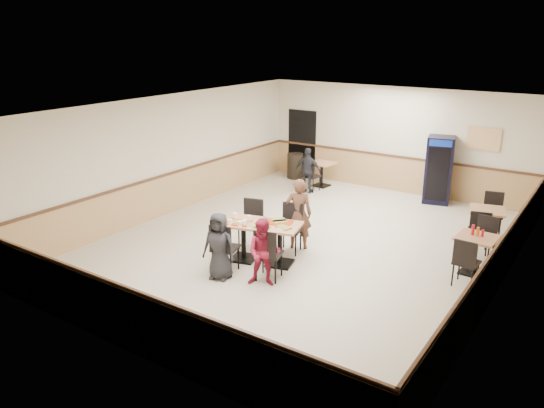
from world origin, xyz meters
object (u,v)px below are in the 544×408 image
Objects in this scene: diner_woman_left at (219,246)px; side_table_far at (486,221)px; diner_man_opposite at (299,214)px; lone_diner at (308,171)px; diner_woman_right at (264,253)px; pepsi_cooler at (439,170)px; main_table at (261,236)px; side_table_near at (475,249)px; back_table at (322,170)px; trash_bin at (295,166)px.

side_table_far is at bearing 36.69° from diner_woman_left.
diner_man_opposite is 1.17× the size of lone_diner.
pepsi_cooler reaches higher than diner_woman_right.
main_table is 1.07m from diner_woman_left.
back_table is (-5.37, 3.66, -0.02)m from side_table_near.
diner_man_opposite is (-0.39, 1.85, 0.13)m from diner_woman_right.
trash_bin is at bearing 100.33° from main_table.
diner_man_opposite reaches higher than lone_diner.
side_table_near is at bearing 21.88° from diner_woman_left.
pepsi_cooler is (3.36, 1.22, 0.25)m from lone_diner.
diner_woman_right is at bearing -70.14° from back_table.
lone_diner reaches higher than side_table_near.
diner_woman_right reaches higher than main_table.
lone_diner is (-1.66, 4.68, 0.11)m from main_table.
diner_woman_left reaches higher than side_table_far.
pepsi_cooler is at bearing 116.34° from side_table_near.
diner_woman_left is at bearing -69.57° from trash_bin.
lone_diner is 0.85m from back_table.
diner_woman_left is 0.72× the size of pepsi_cooler.
side_table_far is at bearing -19.85° from trash_bin.
lone_diner reaches higher than side_table_far.
back_table is (0.00, 0.83, -0.18)m from lone_diner.
diner_woman_left is 0.84× the size of diner_man_opposite.
pepsi_cooler is 2.30× the size of trash_bin.
pepsi_cooler reaches higher than back_table.
diner_man_opposite reaches higher than side_table_far.
back_table is at bearing 91.51° from main_table.
main_table is at bearing 99.93° from lone_diner.
side_table_far is 1.12× the size of trash_bin.
main_table is at bearing -64.42° from trash_bin.
diner_woman_left reaches higher than diner_woman_right.
pepsi_cooler reaches higher than main_table.
side_table_far is at bearing -170.25° from diner_man_opposite.
diner_man_opposite is at bearing 77.76° from diner_woman_right.
side_table_near is at bearing 16.66° from diner_woman_right.
diner_man_opposite is 4.15m from side_table_far.
diner_woman_right is at bearing 73.77° from diner_man_opposite.
side_table_near is at bearing 164.94° from diner_man_opposite.
back_table is at bearing 85.75° from diner_woman_right.
diner_woman_left reaches higher than main_table.
back_table is (-5.16, 1.93, -0.03)m from side_table_far.
diner_man_opposite reaches higher than diner_woman_left.
diner_man_opposite is at bearing -119.77° from pepsi_cooler.
diner_man_opposite reaches higher than back_table.
side_table_near is 1.03× the size of back_table.
diner_man_opposite is 2.03× the size of side_table_near.
diner_man_opposite is at bearing -142.14° from side_table_far.
back_table is (-1.89, 4.47, -0.29)m from diner_man_opposite.
back_table is 3.41m from pepsi_cooler.
diner_woman_left is at bearing -128.92° from side_table_far.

